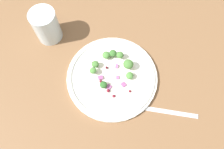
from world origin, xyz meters
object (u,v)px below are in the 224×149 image
Objects in this scene: plate at (112,77)px; fork at (160,111)px; broccoli_floret_0 at (103,85)px; broccoli_floret_1 at (106,55)px; water_glass at (46,26)px; broccoli_floret_2 at (93,71)px.

plate is 16.62cm from fork.
broccoli_floret_0 is at bearing -163.30° from fork.
broccoli_floret_1 reaches higher than broccoli_floret_0.
plate is 4.28cm from broccoli_floret_0.
broccoli_floret_1 is 0.14× the size of fork.
water_glass is (-24.88, 2.63, 2.69)cm from broccoli_floret_0.
water_glass is (-41.31, -2.30, 5.03)cm from fork.
water_glass is at bearing -177.02° from plate.
broccoli_floret_2 is at bearing -4.00° from water_glass.
broccoli_floret_0 is at bearing -14.01° from broccoli_floret_2.
broccoli_floret_1 is 22.16cm from fork.
water_glass is at bearing -165.72° from broccoli_floret_1.
plate is 6.69cm from broccoli_floret_1.
broccoli_floret_2 is (-4.95, 1.23, 0.56)cm from broccoli_floret_0.
fork is 41.67cm from water_glass.
broccoli_floret_0 reaches higher than fork.
broccoli_floret_2 is 20.10cm from water_glass.
broccoli_floret_2 is at bearing -85.64° from broccoli_floret_1.
broccoli_floret_2 is at bearing 165.99° from broccoli_floret_0.
fork is (21.37, 3.69, -2.90)cm from broccoli_floret_2.
broccoli_floret_0 is 25.17cm from water_glass.
broccoli_floret_1 is (-5.43, 7.58, 0.15)cm from broccoli_floret_0.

